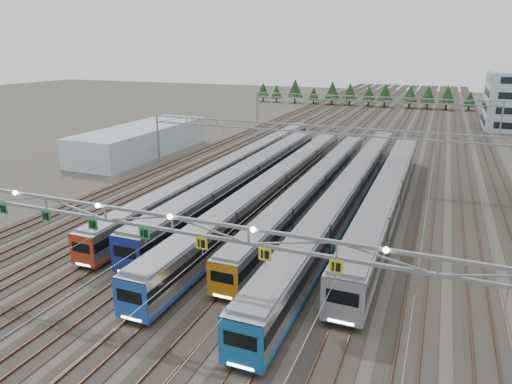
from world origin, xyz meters
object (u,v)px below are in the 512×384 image
at_px(train_f, 388,194).
at_px(train_d, 315,186).
at_px(train_e, 350,191).
at_px(gantry_mid, 320,136).
at_px(gantry_far, 369,103).
at_px(train_b, 248,178).
at_px(gantry_near, 171,227).
at_px(west_shed, 142,140).
at_px(train_a, 237,166).
at_px(train_c, 275,186).

bearing_deg(train_f, train_d, 175.50).
xyz_separation_m(train_e, gantry_mid, (-6.75, 11.44, 4.26)).
distance_m(train_e, gantry_far, 57.01).
xyz_separation_m(train_b, gantry_far, (6.75, 56.01, 4.18)).
bearing_deg(gantry_near, gantry_far, 89.97).
bearing_deg(train_f, train_e, -179.01).
bearing_deg(train_b, west_shed, 151.43).
height_order(train_a, train_c, train_c).
bearing_deg(train_b, train_c, -22.56).
xyz_separation_m(train_e, gantry_near, (-6.80, -28.67, 4.96)).
height_order(train_a, gantry_near, gantry_near).
xyz_separation_m(train_c, train_f, (13.50, 1.51, 0.16)).
distance_m(train_a, gantry_mid, 12.97).
relative_size(train_d, gantry_mid, 0.95).
relative_size(train_c, west_shed, 1.97).
bearing_deg(train_e, gantry_far, 96.82).
height_order(train_f, gantry_mid, gantry_mid).
height_order(train_b, train_c, train_b).
distance_m(gantry_near, gantry_far, 85.12).
bearing_deg(train_a, gantry_near, -72.47).
xyz_separation_m(train_a, gantry_mid, (11.25, 4.65, 4.46)).
bearing_deg(train_d, train_a, 156.02).
distance_m(train_e, gantry_mid, 13.95).
xyz_separation_m(train_f, gantry_mid, (-11.25, 11.37, 4.15)).
height_order(train_c, train_f, train_f).
height_order(train_a, west_shed, west_shed).
bearing_deg(train_b, train_a, 125.31).
relative_size(gantry_near, gantry_mid, 1.00).
height_order(train_b, west_shed, west_shed).
xyz_separation_m(train_f, gantry_far, (-11.25, 56.37, 4.15)).
bearing_deg(gantry_far, gantry_mid, -90.00).
xyz_separation_m(train_e, gantry_far, (-6.75, 56.44, 4.26)).
height_order(train_a, train_f, train_f).
relative_size(train_a, train_d, 1.22).
relative_size(gantry_mid, west_shed, 1.88).
xyz_separation_m(train_d, train_f, (9.00, -0.71, 0.30)).
relative_size(train_c, gantry_mid, 1.05).
xyz_separation_m(train_f, gantry_near, (-11.30, -28.75, 4.85)).
distance_m(train_b, train_e, 13.51).
relative_size(train_d, gantry_far, 0.95).
xyz_separation_m(train_c, train_e, (9.00, 1.43, 0.05)).
bearing_deg(train_a, train_c, -42.42).
height_order(train_d, train_e, train_e).
bearing_deg(train_d, gantry_mid, 101.92).
distance_m(train_b, train_f, 18.00).
xyz_separation_m(train_e, train_f, (4.50, 0.08, 0.11)).
xyz_separation_m(train_a, train_d, (13.50, -6.00, 0.01)).
height_order(train_c, gantry_far, gantry_far).
bearing_deg(train_a, train_e, -20.67).
bearing_deg(gantry_near, train_b, 102.97).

